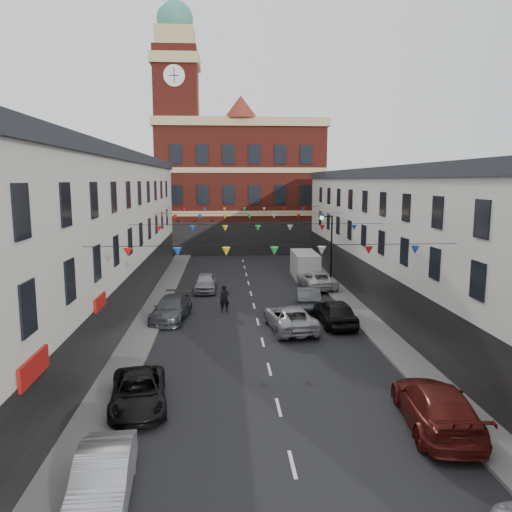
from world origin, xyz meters
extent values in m
plane|color=black|center=(0.00, 0.00, 0.00)|extent=(160.00, 160.00, 0.00)
cube|color=#605E5B|center=(-6.90, 2.00, 0.07)|extent=(1.80, 64.00, 0.15)
cube|color=#605E5B|center=(6.90, 2.00, 0.07)|extent=(1.80, 64.00, 0.15)
cube|color=beige|center=(-11.80, 1.00, 5.00)|extent=(8.00, 56.00, 10.00)
cube|color=black|center=(-11.80, 1.00, 10.35)|extent=(8.40, 56.00, 0.70)
cube|color=black|center=(-7.75, 1.00, 1.60)|extent=(0.12, 56.00, 3.20)
cube|color=silver|center=(11.80, 1.00, 4.50)|extent=(8.00, 56.00, 9.00)
cube|color=black|center=(11.80, 1.00, 9.35)|extent=(8.40, 56.00, 0.70)
cube|color=black|center=(7.75, 1.00, 1.60)|extent=(0.12, 56.00, 3.20)
cube|color=maroon|center=(0.00, 38.00, 7.50)|extent=(20.00, 12.00, 15.00)
cube|color=tan|center=(0.00, 38.00, 15.50)|extent=(20.60, 12.60, 1.00)
cone|color=maroon|center=(0.00, 33.00, 17.20)|extent=(4.00, 4.00, 2.60)
cube|color=maroon|center=(-7.50, 35.00, 12.00)|extent=(5.00, 5.00, 24.00)
cube|color=tan|center=(-7.50, 35.00, 22.50)|extent=(5.60, 5.60, 1.20)
cube|color=tan|center=(-7.50, 35.00, 24.60)|extent=(4.40, 4.40, 3.00)
sphere|color=#2E7566|center=(-7.50, 35.00, 27.20)|extent=(4.20, 4.20, 4.20)
cylinder|color=white|center=(-7.50, 32.45, 20.50)|extent=(2.40, 0.12, 2.40)
cube|color=#314F25|center=(-4.00, 62.00, 5.00)|extent=(40.00, 14.00, 10.00)
cylinder|color=black|center=(6.80, 14.00, 3.00)|extent=(0.14, 0.14, 6.00)
cylinder|color=black|center=(6.40, 14.00, 5.90)|extent=(0.90, 0.10, 0.10)
sphere|color=beige|center=(5.95, 14.00, 5.80)|extent=(0.36, 0.36, 0.36)
imported|color=#97999E|center=(-5.50, -13.49, 0.71)|extent=(1.83, 4.41, 1.42)
imported|color=black|center=(-5.50, -7.63, 0.64)|extent=(2.74, 4.86, 1.28)
imported|color=#43474B|center=(-5.50, 4.91, 0.74)|extent=(2.66, 5.30, 1.48)
imported|color=#999AA1|center=(-3.60, 13.00, 0.73)|extent=(1.82, 4.31, 1.45)
imported|color=#561511|center=(5.50, -9.95, 0.81)|extent=(2.91, 5.84, 1.63)
imported|color=black|center=(4.71, 3.01, 0.82)|extent=(2.18, 4.90, 1.64)
imported|color=#414548|center=(3.76, 7.37, 0.75)|extent=(2.11, 4.68, 1.49)
imported|color=silver|center=(5.50, 13.56, 0.73)|extent=(2.86, 5.46, 1.47)
imported|color=#9E9FA5|center=(1.80, 2.22, 0.74)|extent=(3.11, 5.61, 1.49)
cube|color=beige|center=(5.26, 18.04, 1.18)|extent=(2.11, 5.36, 2.36)
imported|color=black|center=(-2.08, 6.45, 0.94)|extent=(0.73, 0.52, 1.89)
camera|label=1|loc=(-2.08, -26.43, 8.88)|focal=35.00mm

